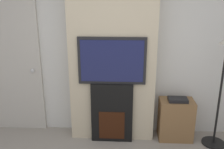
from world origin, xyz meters
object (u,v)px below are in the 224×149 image
at_px(television, 112,61).
at_px(fireplace, 112,112).
at_px(media_stand, 176,119).
at_px(floor_lamp, 221,86).

bearing_deg(television, fireplace, 90.00).
bearing_deg(media_stand, television, -174.49).
xyz_separation_m(television, floor_lamp, (1.50, -0.04, -0.32)).
xyz_separation_m(fireplace, floor_lamp, (1.50, -0.04, 0.46)).
bearing_deg(television, media_stand, 5.51).
xyz_separation_m(television, media_stand, (0.95, 0.09, -0.91)).
distance_m(television, media_stand, 1.32).
xyz_separation_m(fireplace, television, (0.00, -0.00, 0.78)).
height_order(fireplace, media_stand, fireplace).
bearing_deg(fireplace, media_stand, 5.39).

